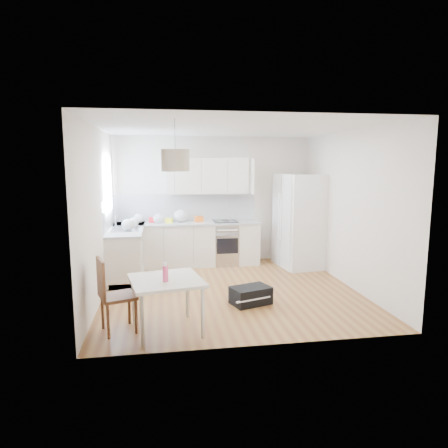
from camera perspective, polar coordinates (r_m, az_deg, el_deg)
name	(u,v)px	position (r m, az deg, el deg)	size (l,w,h in m)	color
floor	(230,290)	(6.89, 0.92, -9.44)	(4.20, 4.20, 0.00)	brown
ceiling	(231,128)	(6.57, 0.98, 13.55)	(4.20, 4.20, 0.00)	white
wall_back	(214,200)	(8.66, -1.46, 3.45)	(4.20, 4.20, 0.00)	white
wall_left	(99,214)	(6.57, -17.42, 1.35)	(4.20, 4.20, 0.00)	white
wall_right	(350,209)	(7.26, 17.52, 2.01)	(4.20, 4.20, 0.00)	white
window_glassblock	(108,185)	(7.66, -16.24, 5.41)	(0.02, 1.00, 1.00)	#BFE0F9
cabinets_back	(188,245)	(8.44, -5.22, -2.98)	(3.00, 0.60, 0.88)	silver
cabinets_left	(127,253)	(7.86, -13.70, -4.07)	(0.60, 1.80, 0.88)	silver
counter_back	(187,223)	(8.36, -5.26, 0.11)	(3.02, 0.64, 0.04)	#B2B4B7
counter_left	(126,229)	(7.77, -13.82, -0.76)	(0.64, 1.82, 0.04)	#B2B4B7
backsplash_back	(186,207)	(8.61, -5.42, 2.44)	(3.00, 0.01, 0.58)	silver
backsplash_left	(109,213)	(7.76, -16.07, 1.45)	(0.01, 1.80, 0.58)	silver
upper_cabinets	(208,176)	(8.45, -2.35, 6.88)	(1.70, 0.32, 0.75)	silver
range_oven	(225,244)	(8.53, 0.16, -2.82)	(0.50, 0.61, 0.88)	#B2B4B7
sink	(126,229)	(7.72, -13.85, -0.71)	(0.50, 0.80, 0.16)	#B2B4B7
refrigerator	(300,221)	(8.39, 10.86, 0.45)	(0.91, 0.96, 1.92)	white
dining_table	(166,284)	(5.18, -8.25, -8.55)	(1.02, 1.02, 0.69)	beige
dining_chair	(118,295)	(5.33, -14.86, -9.73)	(0.41, 0.41, 0.98)	#522E18
drink_bottle	(165,272)	(5.02, -8.39, -6.81)	(0.07, 0.07, 0.24)	#E63F71
gym_bag	(251,295)	(6.24, 3.83, -10.13)	(0.58, 0.38, 0.27)	black
pendant_lamp	(175,160)	(5.14, -6.96, 9.02)	(0.36, 0.36, 0.28)	beige
grocery_bag_a	(139,218)	(8.36, -12.09, 0.79)	(0.22, 0.19, 0.20)	silver
grocery_bag_b	(158,218)	(8.29, -9.35, 0.78)	(0.22, 0.19, 0.20)	silver
grocery_bag_c	(181,216)	(8.39, -6.21, 1.17)	(0.29, 0.25, 0.26)	silver
grocery_bag_d	(133,222)	(7.92, -12.83, 0.26)	(0.20, 0.17, 0.18)	silver
grocery_bag_e	(128,225)	(7.53, -13.55, -0.09)	(0.23, 0.20, 0.21)	silver
snack_orange	(199,219)	(8.40, -3.60, 0.71)	(0.17, 0.11, 0.12)	orange
snack_yellow	(169,221)	(8.29, -7.86, 0.50)	(0.15, 0.09, 0.10)	yellow
snack_red	(153,220)	(8.43, -10.11, 0.59)	(0.16, 0.10, 0.11)	red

